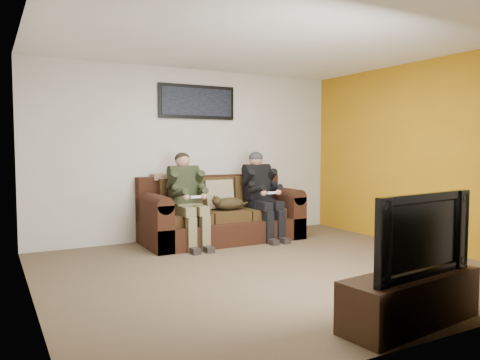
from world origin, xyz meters
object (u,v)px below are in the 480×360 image
cat (228,203)px  tv_stand (410,299)px  sofa (220,216)px  television (412,233)px  person_right (261,189)px  person_left (187,193)px  framed_poster (197,102)px

cat → tv_stand: (-0.22, -3.59, -0.37)m
sofa → television: size_ratio=2.10×
person_right → television: person_right is taller
cat → television: 3.60m
cat → person_right: bearing=-0.6°
cat → tv_stand: size_ratio=0.51×
television → sofa: bearing=80.7°
person_right → tv_stand: (-0.79, -3.59, -0.56)m
sofa → person_right: person_right is taller
person_left → person_right: person_right is taller
person_left → television: person_left is taller
person_left → tv_stand: bearing=-83.1°
sofa → person_right: 0.75m
sofa → cat: bearing=-78.9°
person_right → television: 3.67m
person_left → cat: size_ratio=2.02×
television → tv_stand: bearing=-96.5°
framed_poster → tv_stand: bearing=-89.7°
tv_stand → television: 0.53m
framed_poster → television: bearing=-89.7°
sofa → tv_stand: bearing=-92.7°
person_left → television: bearing=-83.1°
framed_poster → tv_stand: framed_poster is taller
person_right → television: size_ratio=1.19×
television → person_left: bearing=90.3°
cat → television: (-0.22, -3.59, 0.16)m
person_right → person_left: bearing=-180.0°
tv_stand → person_right: bearing=71.0°
sofa → tv_stand: (-0.18, -3.78, -0.16)m
framed_poster → person_left: bearing=-125.3°
framed_poster → tv_stand: 4.58m
person_right → television: bearing=-102.4°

